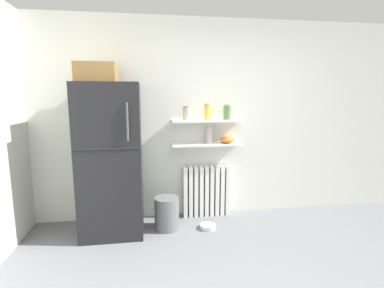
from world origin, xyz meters
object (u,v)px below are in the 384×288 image
(storage_jar_2, at_px, (227,112))
(refrigerator, at_px, (111,156))
(shelf_bowl, at_px, (227,140))
(radiator, at_px, (206,191))
(vase, at_px, (209,135))
(storage_jar_1, at_px, (207,112))
(trash_bin, at_px, (167,213))
(storage_jar_0, at_px, (187,113))
(pet_food_bowl, at_px, (208,227))

(storage_jar_2, bearing_deg, refrigerator, -170.76)
(storage_jar_2, height_order, shelf_bowl, storage_jar_2)
(refrigerator, distance_m, radiator, 1.36)
(radiator, bearing_deg, vase, -45.94)
(storage_jar_1, xyz_separation_m, vase, (0.03, 0.00, -0.30))
(storage_jar_2, bearing_deg, storage_jar_1, -180.00)
(shelf_bowl, relative_size, trash_bin, 0.48)
(refrigerator, height_order, shelf_bowl, refrigerator)
(trash_bin, bearing_deg, storage_jar_2, 20.12)
(vase, bearing_deg, storage_jar_0, 180.00)
(storage_jar_2, height_order, pet_food_bowl, storage_jar_2)
(storage_jar_0, relative_size, storage_jar_1, 0.85)
(storage_jar_0, height_order, storage_jar_1, storage_jar_1)
(vase, bearing_deg, shelf_bowl, 0.00)
(refrigerator, bearing_deg, trash_bin, -5.55)
(shelf_bowl, bearing_deg, vase, 180.00)
(radiator, height_order, vase, vase)
(refrigerator, bearing_deg, storage_jar_2, 9.24)
(pet_food_bowl, bearing_deg, refrigerator, 173.19)
(storage_jar_1, relative_size, vase, 0.92)
(storage_jar_0, relative_size, shelf_bowl, 0.91)
(storage_jar_1, relative_size, storage_jar_2, 1.05)
(refrigerator, relative_size, pet_food_bowl, 10.13)
(trash_bin, bearing_deg, storage_jar_0, 45.40)
(trash_bin, relative_size, pet_food_bowl, 2.05)
(storage_jar_0, xyz_separation_m, vase, (0.29, 0.00, -0.28))
(storage_jar_0, relative_size, storage_jar_2, 0.89)
(pet_food_bowl, bearing_deg, vase, 76.70)
(shelf_bowl, distance_m, trash_bin, 1.22)
(refrigerator, xyz_separation_m, trash_bin, (0.64, -0.06, -0.73))
(refrigerator, height_order, storage_jar_0, refrigerator)
(radiator, height_order, storage_jar_1, storage_jar_1)
(refrigerator, bearing_deg, radiator, 12.57)
(refrigerator, xyz_separation_m, storage_jar_2, (1.46, 0.24, 0.48))
(pet_food_bowl, bearing_deg, storage_jar_1, 80.97)
(storage_jar_2, bearing_deg, radiator, 173.47)
(storage_jar_1, height_order, pet_food_bowl, storage_jar_1)
(refrigerator, height_order, trash_bin, refrigerator)
(storage_jar_0, relative_size, trash_bin, 0.44)
(radiator, xyz_separation_m, storage_jar_0, (-0.26, -0.03, 1.05))
(radiator, height_order, storage_jar_0, storage_jar_0)
(storage_jar_0, bearing_deg, pet_food_bowl, -61.59)
(storage_jar_0, bearing_deg, storage_jar_1, -0.00)
(storage_jar_2, relative_size, vase, 0.87)
(shelf_bowl, bearing_deg, storage_jar_0, 180.00)
(radiator, height_order, trash_bin, radiator)
(storage_jar_1, xyz_separation_m, shelf_bowl, (0.27, 0.00, -0.37))
(storage_jar_2, xyz_separation_m, shelf_bowl, (0.01, 0.00, -0.36))
(storage_jar_2, bearing_deg, trash_bin, -159.88)
(storage_jar_0, bearing_deg, shelf_bowl, 0.00)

